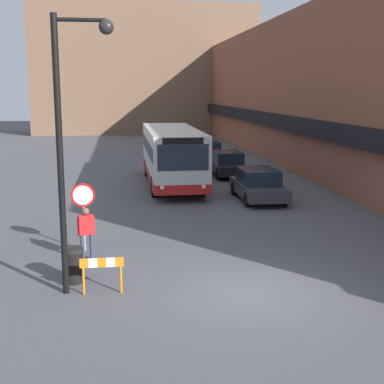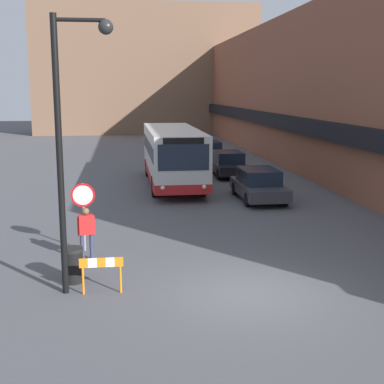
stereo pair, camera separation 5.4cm
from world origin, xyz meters
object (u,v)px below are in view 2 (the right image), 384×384
Objects in this scene: parked_car_back at (208,150)px; construction_barricade at (101,268)px; pedestrian at (86,229)px; parked_car_middle at (228,164)px; parked_car_front at (259,184)px; city_bus at (173,155)px; trash_bin at (73,265)px; stop_sign at (83,202)px; street_lamp at (70,127)px.

construction_barricade is at bearing -105.06° from parked_car_back.
pedestrian is (-7.44, -22.82, 0.28)m from parked_car_back.
parked_car_back is at bearing 90.00° from parked_car_middle.
parked_car_front is at bearing -90.00° from parked_car_back.
city_bus is 15.84m from construction_barricade.
parked_car_middle is 3.93× the size of construction_barricade.
trash_bin is (-7.70, -24.72, -0.22)m from parked_car_back.
stop_sign is (-7.58, -7.15, 0.86)m from parked_car_front.
trash_bin is 1.25m from construction_barricade.
stop_sign is 3.07m from trash_bin.
construction_barricade is (0.65, -0.18, -3.53)m from street_lamp.
parked_car_front is at bearing -90.00° from parked_car_middle.
city_bus reaches higher than parked_car_front.
street_lamp reaches higher than parked_car_back.
stop_sign is (-3.97, -11.67, -0.07)m from city_bus.
construction_barricade is (-6.90, -18.21, -0.07)m from parked_car_middle.
stop_sign is at bearing 85.53° from pedestrian.
construction_barricade is at bearing -102.03° from city_bus.
street_lamp is at bearing -89.70° from stop_sign.
parked_car_front is 0.64× the size of street_lamp.
city_bus is 10.85m from parked_car_back.
street_lamp is at bearing -104.48° from city_bus.
parked_car_back is 23.15m from stop_sign.
stop_sign reaches higher than parked_car_front.
parked_car_middle reaches higher than construction_barricade.
city_bus is at bearing 128.61° from parked_car_front.
parked_car_back is 25.89m from trash_bin.
construction_barricade is (-6.90, -10.95, -0.07)m from parked_car_front.
pedestrian is (-3.84, -12.63, -0.68)m from city_bus.
parked_car_back is 24.01m from pedestrian.
construction_barricade is at bearing -122.23° from parked_car_front.
parked_car_back is at bearing 72.69° from trash_bin.
city_bus is 10.84× the size of trash_bin.
street_lamp is at bearing -112.74° from parked_car_middle.
city_bus is 2.36× the size of parked_car_front.
street_lamp is 4.22× the size of pedestrian.
city_bus reaches higher than trash_bin.
parked_car_front is 4.59× the size of trash_bin.
street_lamp reaches higher than city_bus.
parked_car_middle is 19.47m from construction_barricade.
street_lamp is at bearing -104.73° from pedestrian.
pedestrian is 1.71× the size of trash_bin.
stop_sign is at bearing -136.65° from parked_car_front.
street_lamp is 4.18m from pedestrian.
pedestrian reaches higher than parked_car_middle.
parked_car_middle is 18.91m from trash_bin.
pedestrian is at bearing -82.19° from stop_sign.
parked_car_front is 7.26m from parked_car_middle.
street_lamp reaches higher than parked_car_middle.
street_lamp is (-7.56, -25.48, 3.50)m from parked_car_back.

